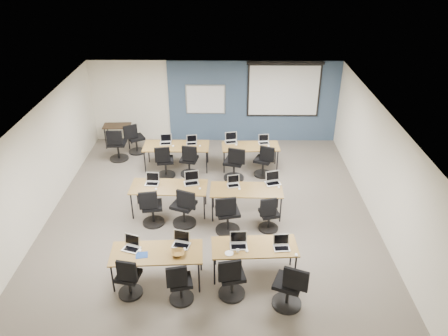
{
  "coord_description": "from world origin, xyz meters",
  "views": [
    {
      "loc": [
        0.42,
        -8.97,
        6.26
      ],
      "look_at": [
        0.33,
        0.4,
        1.13
      ],
      "focal_mm": 35.0,
      "sensor_mm": 36.0,
      "label": 1
    }
  ],
  "objects_px": {
    "whiteboard": "(206,99)",
    "laptop_7": "(273,180)",
    "laptop_4": "(152,181)",
    "training_table_mid_left": "(169,188)",
    "training_table_front_right": "(254,248)",
    "training_table_mid_right": "(246,191)",
    "task_chair_0": "(129,280)",
    "spare_chair_b": "(117,147)",
    "laptop_1": "(181,242)",
    "task_chair_2": "(231,280)",
    "task_chair_9": "(189,163)",
    "training_table_back_left": "(176,147)",
    "task_chair_7": "(269,216)",
    "laptop_11": "(264,141)",
    "laptop_6": "(233,183)",
    "spare_chair_a": "(135,141)",
    "laptop_9": "(192,142)",
    "task_chair_4": "(152,210)",
    "task_chair_10": "(235,166)",
    "laptop_10": "(231,140)",
    "task_chair_8": "(165,164)",
    "laptop_3": "(281,245)",
    "laptop_8": "(166,141)",
    "laptop_0": "(132,245)",
    "laptop_2": "(239,243)",
    "utility_table": "(117,128)",
    "laptop_5": "(192,180)",
    "training_table_front_left": "(157,254)",
    "training_table_back_right": "(251,148)",
    "task_chair_5": "(184,210)",
    "projector_screen": "(284,87)",
    "task_chair_6": "(227,217)",
    "task_chair_1": "(180,286)"
  },
  "relations": [
    {
      "from": "whiteboard",
      "to": "task_chair_2",
      "type": "height_order",
      "value": "whiteboard"
    },
    {
      "from": "laptop_10",
      "to": "task_chair_10",
      "type": "height_order",
      "value": "task_chair_10"
    },
    {
      "from": "task_chair_2",
      "to": "spare_chair_b",
      "type": "height_order",
      "value": "spare_chair_b"
    },
    {
      "from": "projector_screen",
      "to": "task_chair_7",
      "type": "distance_m",
      "value": 5.28
    },
    {
      "from": "task_chair_6",
      "to": "laptop_8",
      "type": "xyz_separation_m",
      "value": [
        -1.82,
        3.33,
        0.35
      ]
    },
    {
      "from": "training_table_front_right",
      "to": "training_table_mid_right",
      "type": "height_order",
      "value": "same"
    },
    {
      "from": "task_chair_0",
      "to": "laptop_10",
      "type": "bearing_deg",
      "value": 81.33
    },
    {
      "from": "laptop_6",
      "to": "training_table_mid_right",
      "type": "bearing_deg",
      "value": -46.07
    },
    {
      "from": "whiteboard",
      "to": "task_chair_9",
      "type": "distance_m",
      "value": 2.65
    },
    {
      "from": "training_table_front_right",
      "to": "utility_table",
      "type": "bearing_deg",
      "value": 120.95
    },
    {
      "from": "task_chair_0",
      "to": "laptop_8",
      "type": "height_order",
      "value": "laptop_8"
    },
    {
      "from": "laptop_1",
      "to": "task_chair_2",
      "type": "height_order",
      "value": "task_chair_2"
    },
    {
      "from": "task_chair_10",
      "to": "laptop_11",
      "type": "bearing_deg",
      "value": 62.13
    },
    {
      "from": "task_chair_2",
      "to": "task_chair_7",
      "type": "height_order",
      "value": "task_chair_2"
    },
    {
      "from": "training_table_mid_right",
      "to": "laptop_11",
      "type": "relative_size",
      "value": 5.71
    },
    {
      "from": "training_table_mid_left",
      "to": "spare_chair_b",
      "type": "height_order",
      "value": "spare_chair_b"
    },
    {
      "from": "whiteboard",
      "to": "laptop_6",
      "type": "relative_size",
      "value": 4.24
    },
    {
      "from": "projector_screen",
      "to": "laptop_8",
      "type": "height_order",
      "value": "projector_screen"
    },
    {
      "from": "task_chair_4",
      "to": "task_chair_5",
      "type": "bearing_deg",
      "value": -10.46
    },
    {
      "from": "training_table_mid_right",
      "to": "laptop_6",
      "type": "distance_m",
      "value": 0.39
    },
    {
      "from": "training_table_back_left",
      "to": "laptop_3",
      "type": "height_order",
      "value": "laptop_3"
    },
    {
      "from": "task_chair_10",
      "to": "spare_chair_a",
      "type": "relative_size",
      "value": 1.04
    },
    {
      "from": "laptop_4",
      "to": "training_table_mid_left",
      "type": "bearing_deg",
      "value": -16.35
    },
    {
      "from": "laptop_8",
      "to": "spare_chair_a",
      "type": "bearing_deg",
      "value": 135.98
    },
    {
      "from": "spare_chair_a",
      "to": "laptop_9",
      "type": "bearing_deg",
      "value": -53.66
    },
    {
      "from": "training_table_mid_left",
      "to": "task_chair_10",
      "type": "distance_m",
      "value": 2.31
    },
    {
      "from": "training_table_mid_right",
      "to": "task_chair_5",
      "type": "xyz_separation_m",
      "value": [
        -1.48,
        -0.46,
        -0.25
      ]
    },
    {
      "from": "task_chair_8",
      "to": "laptop_11",
      "type": "bearing_deg",
      "value": 5.76
    },
    {
      "from": "laptop_11",
      "to": "training_table_back_right",
      "type": "bearing_deg",
      "value": -158.08
    },
    {
      "from": "training_table_back_left",
      "to": "utility_table",
      "type": "relative_size",
      "value": 2.2
    },
    {
      "from": "task_chair_4",
      "to": "task_chair_9",
      "type": "bearing_deg",
      "value": 63.96
    },
    {
      "from": "laptop_10",
      "to": "utility_table",
      "type": "height_order",
      "value": "laptop_10"
    },
    {
      "from": "whiteboard",
      "to": "laptop_7",
      "type": "height_order",
      "value": "whiteboard"
    },
    {
      "from": "training_table_back_left",
      "to": "laptop_4",
      "type": "height_order",
      "value": "laptop_4"
    },
    {
      "from": "whiteboard",
      "to": "task_chair_2",
      "type": "xyz_separation_m",
      "value": [
        0.8,
        -7.15,
        -1.03
      ]
    },
    {
      "from": "training_table_mid_right",
      "to": "laptop_5",
      "type": "distance_m",
      "value": 1.39
    },
    {
      "from": "task_chair_2",
      "to": "laptop_11",
      "type": "height_order",
      "value": "task_chair_2"
    },
    {
      "from": "training_table_mid_right",
      "to": "training_table_back_left",
      "type": "bearing_deg",
      "value": 129.7
    },
    {
      "from": "projector_screen",
      "to": "spare_chair_b",
      "type": "height_order",
      "value": "projector_screen"
    },
    {
      "from": "task_chair_7",
      "to": "laptop_11",
      "type": "bearing_deg",
      "value": 74.11
    },
    {
      "from": "task_chair_1",
      "to": "laptop_4",
      "type": "distance_m",
      "value": 3.38
    },
    {
      "from": "laptop_0",
      "to": "laptop_2",
      "type": "xyz_separation_m",
      "value": [
        2.11,
        0.1,
        0.0
      ]
    },
    {
      "from": "laptop_3",
      "to": "laptop_4",
      "type": "xyz_separation_m",
      "value": [
        -2.94,
        2.46,
        0.0
      ]
    },
    {
      "from": "laptop_3",
      "to": "spare_chair_a",
      "type": "xyz_separation_m",
      "value": [
        -3.99,
        5.58,
        -0.37
      ]
    },
    {
      "from": "laptop_4",
      "to": "laptop_9",
      "type": "xyz_separation_m",
      "value": [
        0.81,
        2.3,
        -0.0
      ]
    },
    {
      "from": "laptop_0",
      "to": "task_chair_8",
      "type": "distance_m",
      "value": 4.14
    },
    {
      "from": "task_chair_7",
      "to": "task_chair_0",
      "type": "bearing_deg",
      "value": -157.15
    },
    {
      "from": "training_table_mid_left",
      "to": "laptop_6",
      "type": "relative_size",
      "value": 6.22
    },
    {
      "from": "task_chair_0",
      "to": "spare_chair_b",
      "type": "height_order",
      "value": "spare_chair_b"
    },
    {
      "from": "training_table_front_left",
      "to": "task_chair_2",
      "type": "relative_size",
      "value": 1.79
    }
  ]
}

